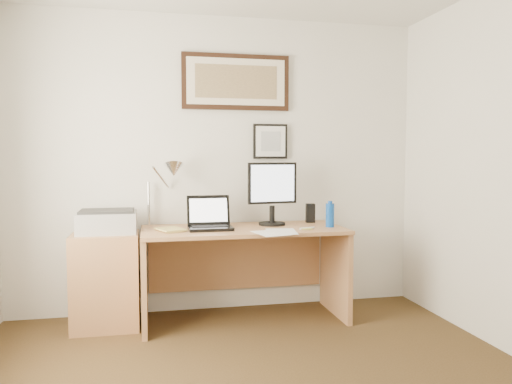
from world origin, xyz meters
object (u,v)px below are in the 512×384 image
object	(u,v)px
book	(160,231)
lcd_monitor	(272,190)
side_cabinet	(106,281)
desk	(242,255)
printer	(107,222)
water_bottle	(330,215)
laptop	(210,222)

from	to	relation	value
book	lcd_monitor	bearing A→B (deg)	11.54
side_cabinet	book	xyz separation A→B (m)	(0.41, -0.13, 0.39)
desk	lcd_monitor	xyz separation A→B (m)	(0.26, 0.03, 0.53)
printer	book	bearing A→B (deg)	-22.77
water_bottle	lcd_monitor	bearing A→B (deg)	154.55
water_bottle	printer	xyz separation A→B (m)	(-1.75, 0.18, -0.03)
water_bottle	lcd_monitor	size ratio (longest dim) A/B	0.37
laptop	printer	world-z (taller)	laptop
water_bottle	desk	world-z (taller)	water_bottle
water_bottle	side_cabinet	bearing A→B (deg)	175.34
water_bottle	book	size ratio (longest dim) A/B	0.80
water_bottle	printer	bearing A→B (deg)	174.03
book	laptop	distance (m)	0.40
side_cabinet	laptop	distance (m)	0.91
book	laptop	world-z (taller)	laptop
water_bottle	laptop	bearing A→B (deg)	174.42
lcd_monitor	side_cabinet	bearing A→B (deg)	-177.39
book	laptop	bearing A→B (deg)	11.39
water_bottle	printer	size ratio (longest dim) A/B	0.44
book	side_cabinet	bearing A→B (deg)	162.84
desk	printer	size ratio (longest dim) A/B	3.64
side_cabinet	lcd_monitor	size ratio (longest dim) A/B	1.40
desk	lcd_monitor	world-z (taller)	lcd_monitor
desk	water_bottle	bearing A→B (deg)	-14.51
laptop	printer	distance (m)	0.79
lcd_monitor	printer	world-z (taller)	lcd_monitor
book	lcd_monitor	world-z (taller)	lcd_monitor
printer	lcd_monitor	bearing A→B (deg)	0.94
side_cabinet	desk	bearing A→B (deg)	1.89
side_cabinet	lcd_monitor	bearing A→B (deg)	2.61
book	printer	xyz separation A→B (m)	(-0.40, 0.17, 0.06)
side_cabinet	lcd_monitor	xyz separation A→B (m)	(1.33, 0.06, 0.68)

